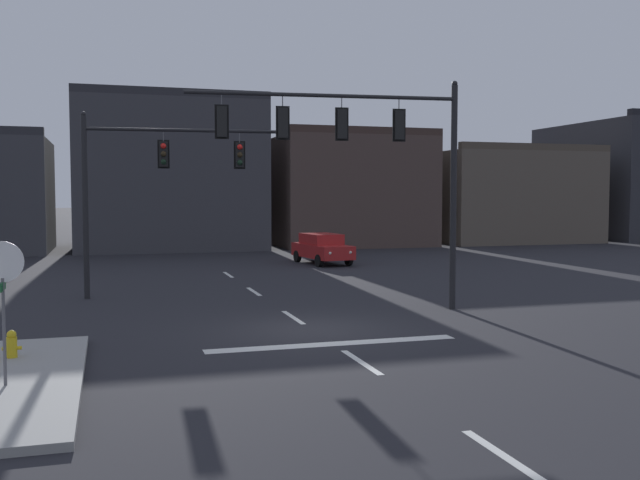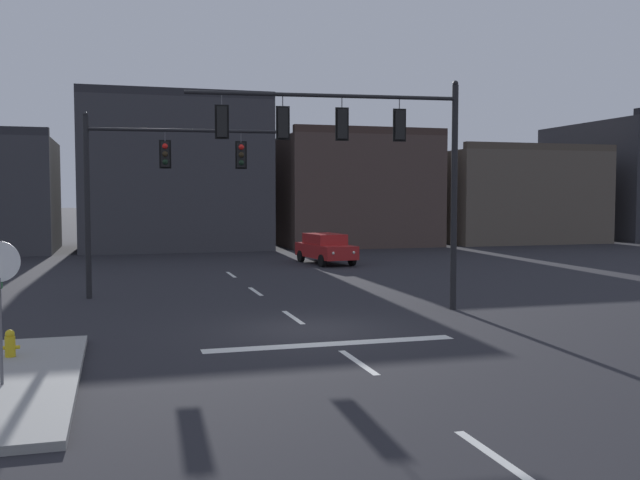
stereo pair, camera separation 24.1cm
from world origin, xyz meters
The scene contains 9 objects.
ground_plane centered at (0.00, 0.00, 0.00)m, with size 400.00×400.00×0.00m, color #232328.
stop_bar_paint centered at (0.00, -2.00, 0.00)m, with size 6.40×0.50×0.01m, color silver.
lane_centreline centered at (0.00, 2.00, 0.00)m, with size 0.16×26.40×0.01m.
signal_mast_near_side centered at (2.44, 2.37, 5.20)m, with size 8.51×1.06×7.30m.
signal_mast_far_side centered at (-3.97, 7.63, 4.44)m, with size 7.14×0.81×6.60m.
stop_sign centered at (-7.17, -4.43, 2.14)m, with size 0.76×0.64×2.83m.
car_lot_nearside centered at (5.69, 17.86, 0.86)m, with size 2.38×4.62×1.61m.
fire_hydrant centered at (-7.35, -2.02, 0.33)m, with size 0.40×0.30×0.75m.
building_row centered at (14.64, 33.05, 4.35)m, with size 64.59×13.43×10.37m.
Camera 1 is at (-5.30, -18.59, 3.68)m, focal length 40.02 mm.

